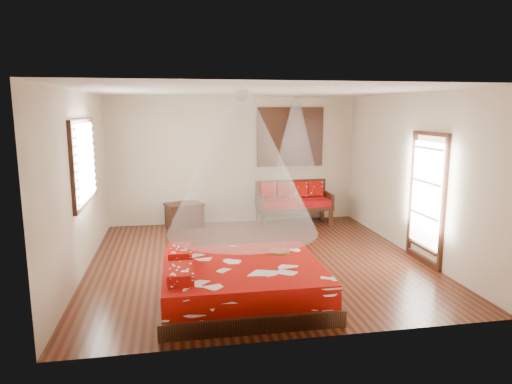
# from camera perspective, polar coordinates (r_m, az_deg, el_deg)

# --- Properties ---
(room) EXTENTS (5.54, 5.54, 2.84)m
(room) POSITION_cam_1_polar(r_m,az_deg,el_deg) (7.48, 0.04, 1.73)
(room) COLOR #33110B
(room) RESTS_ON ground
(bed) EXTENTS (2.18, 1.98, 0.64)m
(bed) POSITION_cam_1_polar(r_m,az_deg,el_deg) (6.17, -1.85, -11.21)
(bed) COLOR black
(bed) RESTS_ON floor
(daybed) EXTENTS (1.63, 0.73, 0.94)m
(daybed) POSITION_cam_1_polar(r_m,az_deg,el_deg) (10.20, 4.68, -1.03)
(daybed) COLOR black
(daybed) RESTS_ON floor
(storage_chest) EXTENTS (0.90, 0.77, 0.52)m
(storage_chest) POSITION_cam_1_polar(r_m,az_deg,el_deg) (9.99, -8.94, -2.85)
(storage_chest) COLOR black
(storage_chest) RESTS_ON floor
(shutter_panel) EXTENTS (1.52, 0.06, 1.32)m
(shutter_panel) POSITION_cam_1_polar(r_m,az_deg,el_deg) (10.35, 4.30, 6.86)
(shutter_panel) COLOR black
(shutter_panel) RESTS_ON wall_back
(window_left) EXTENTS (0.10, 1.74, 1.34)m
(window_left) POSITION_cam_1_polar(r_m,az_deg,el_deg) (7.65, -20.67, 3.52)
(window_left) COLOR black
(window_left) RESTS_ON wall_left
(glazed_door) EXTENTS (0.08, 1.02, 2.16)m
(glazed_door) POSITION_cam_1_polar(r_m,az_deg,el_deg) (7.94, 20.53, -0.85)
(glazed_door) COLOR black
(glazed_door) RESTS_ON floor
(wine_tray) EXTENTS (0.29, 0.29, 0.23)m
(wine_tray) POSITION_cam_1_polar(r_m,az_deg,el_deg) (6.54, 2.97, -7.06)
(wine_tray) COLOR brown
(wine_tray) RESTS_ON bed
(mosquito_net_main) EXTENTS (1.95, 1.95, 1.80)m
(mosquito_net_main) POSITION_cam_1_polar(r_m,az_deg,el_deg) (5.78, -1.74, 3.69)
(mosquito_net_main) COLOR white
(mosquito_net_main) RESTS_ON ceiling
(mosquito_net_daybed) EXTENTS (0.88, 0.88, 1.50)m
(mosquito_net_daybed) POSITION_cam_1_polar(r_m,az_deg,el_deg) (9.89, 4.99, 7.27)
(mosquito_net_daybed) COLOR white
(mosquito_net_daybed) RESTS_ON ceiling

